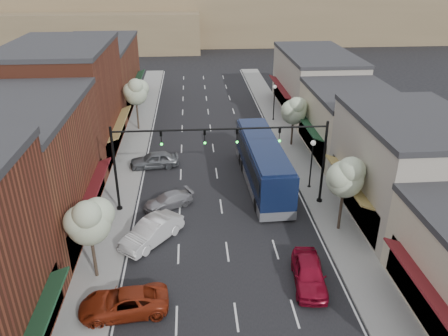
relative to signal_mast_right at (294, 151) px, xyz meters
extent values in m
plane|color=black|center=(-5.62, -8.00, -4.62)|extent=(160.00, 160.00, 0.00)
cube|color=gray|center=(-14.02, 10.50, -4.55)|extent=(2.80, 73.00, 0.15)
cube|color=gray|center=(2.78, 10.50, -4.55)|extent=(2.80, 73.00, 0.15)
cube|color=gray|center=(-12.62, 10.50, -4.55)|extent=(0.25, 73.00, 0.17)
cube|color=gray|center=(1.38, 10.50, -4.55)|extent=(0.25, 73.00, 0.17)
cube|color=brown|center=(-19.92, -2.00, -0.12)|extent=(9.00, 14.00, 9.00)
cube|color=#2D2D30|center=(-19.92, -2.00, 4.58)|extent=(9.20, 14.10, 0.40)
cube|color=black|center=(-15.72, -2.00, -3.02)|extent=(0.60, 11.90, 2.60)
cube|color=maroon|center=(-14.92, -2.00, -1.52)|extent=(1.07, 9.80, 0.49)
cube|color=brown|center=(-19.92, 12.00, 0.63)|extent=(9.00, 14.00, 10.50)
cube|color=#2D2D30|center=(-19.92, 12.00, 6.08)|extent=(9.20, 14.10, 0.40)
cube|color=black|center=(-15.72, 12.00, -3.02)|extent=(0.60, 11.90, 2.60)
cube|color=#9F8848|center=(-14.92, 12.00, -1.52)|extent=(1.07, 9.80, 0.49)
cube|color=brown|center=(-19.92, 28.00, -0.62)|extent=(9.00, 18.00, 8.00)
cube|color=#2D2D30|center=(-19.92, 28.00, 3.58)|extent=(9.20, 18.10, 0.40)
cube|color=black|center=(-15.72, 28.00, -3.02)|extent=(0.60, 15.30, 2.60)
cube|color=#193F25|center=(-14.92, 28.00, -1.52)|extent=(1.07, 12.60, 0.49)
cube|color=black|center=(4.48, -14.00, -3.02)|extent=(0.60, 10.20, 2.60)
cube|color=maroon|center=(3.68, -14.00, -1.52)|extent=(1.07, 8.40, 0.49)
cube|color=#A19A8A|center=(8.18, -2.00, -0.87)|extent=(8.00, 12.00, 7.50)
cube|color=#2D2D30|center=(8.18, -2.00, 3.08)|extent=(8.20, 12.10, 0.40)
cube|color=black|center=(4.48, -2.00, -3.02)|extent=(0.60, 10.20, 2.60)
cube|color=#9F8848|center=(3.68, -2.00, -1.52)|extent=(1.07, 8.40, 0.49)
cube|color=#C1B59A|center=(8.18, 10.00, -1.62)|extent=(8.00, 12.00, 6.00)
cube|color=#2D2D30|center=(8.18, 10.00, 1.58)|extent=(8.20, 12.10, 0.40)
cube|color=black|center=(4.48, 10.00, -3.02)|extent=(0.60, 10.20, 2.60)
cube|color=#193F25|center=(3.68, 10.00, -1.52)|extent=(1.07, 8.40, 0.49)
cube|color=#A19A8A|center=(8.18, 24.00, -1.12)|extent=(8.00, 16.00, 7.00)
cube|color=#2D2D30|center=(8.18, 24.00, 2.58)|extent=(8.20, 16.10, 0.40)
cube|color=black|center=(4.48, 24.00, -3.02)|extent=(0.60, 13.60, 2.60)
cube|color=maroon|center=(3.68, 24.00, -1.52)|extent=(1.07, 11.20, 0.49)
cube|color=#7A6647|center=(-5.62, 82.00, 1.38)|extent=(120.00, 30.00, 12.00)
cube|color=#7A6647|center=(-30.62, 70.00, -0.62)|extent=(50.00, 20.00, 8.00)
cylinder|color=black|center=(2.38, 0.00, -4.47)|extent=(0.44, 0.44, 0.30)
cylinder|color=black|center=(2.38, 0.00, -1.12)|extent=(0.20, 0.20, 7.00)
cylinder|color=black|center=(-1.62, 0.00, 1.98)|extent=(8.00, 0.14, 0.14)
imported|color=black|center=(-1.22, 0.00, 1.38)|extent=(0.18, 0.46, 1.10)
sphere|color=#19E533|center=(-1.22, -0.12, 0.96)|extent=(0.18, 0.18, 0.18)
imported|color=black|center=(-4.42, 0.00, 1.38)|extent=(0.18, 0.46, 1.10)
sphere|color=#19E533|center=(-4.42, -0.12, 0.96)|extent=(0.18, 0.18, 0.18)
cylinder|color=black|center=(-13.62, 0.00, -4.47)|extent=(0.44, 0.44, 0.30)
cylinder|color=black|center=(-13.62, 0.00, -1.12)|extent=(0.20, 0.20, 7.00)
cylinder|color=black|center=(-9.62, 0.00, 1.98)|extent=(8.00, 0.14, 0.14)
imported|color=black|center=(-10.02, 0.00, 1.38)|extent=(0.18, 0.46, 1.10)
sphere|color=#19E533|center=(-10.02, -0.12, 0.96)|extent=(0.18, 0.18, 0.18)
imported|color=black|center=(-6.82, 0.00, 1.38)|extent=(0.18, 0.46, 1.10)
sphere|color=#19E533|center=(-6.82, -0.12, 0.96)|extent=(0.18, 0.18, 0.18)
cylinder|color=#47382B|center=(2.68, -4.00, -2.77)|extent=(0.20, 0.20, 3.71)
sphere|color=#A9BE92|center=(2.68, -4.00, -0.45)|extent=(2.60, 2.60, 2.60)
sphere|color=#A9BE92|center=(3.18, -3.70, 0.02)|extent=(2.00, 2.00, 2.00)
sphere|color=#A9BE92|center=(2.28, -4.30, -0.10)|extent=(1.90, 1.90, 1.90)
sphere|color=#A9BE92|center=(2.78, -4.50, 0.48)|extent=(1.70, 1.70, 1.70)
cylinder|color=#47382B|center=(2.68, 12.00, -2.96)|extent=(0.20, 0.20, 3.33)
sphere|color=#A9BE92|center=(2.68, 12.00, -0.88)|extent=(2.60, 2.60, 2.60)
sphere|color=#A9BE92|center=(3.18, 12.30, -0.46)|extent=(2.00, 2.00, 2.00)
sphere|color=#A9BE92|center=(2.28, 11.70, -0.57)|extent=(1.90, 1.90, 1.90)
sphere|color=#A9BE92|center=(2.78, 11.50, -0.05)|extent=(1.70, 1.70, 1.70)
cylinder|color=#47382B|center=(-13.92, -8.00, -2.86)|extent=(0.20, 0.20, 3.52)
sphere|color=#A9BE92|center=(-13.92, -8.00, -0.66)|extent=(2.60, 2.60, 2.60)
sphere|color=#A9BE92|center=(-13.42, -7.70, -0.22)|extent=(2.00, 2.00, 2.00)
sphere|color=#A9BE92|center=(-14.32, -8.30, -0.33)|extent=(1.90, 1.90, 1.90)
sphere|color=#A9BE92|center=(-13.82, -8.50, 0.22)|extent=(1.70, 1.70, 1.70)
cylinder|color=#47382B|center=(-13.92, 18.00, -2.70)|extent=(0.20, 0.20, 3.84)
sphere|color=#A9BE92|center=(-13.92, 18.00, -0.30)|extent=(2.60, 2.60, 2.60)
sphere|color=#A9BE92|center=(-13.42, 18.30, 0.18)|extent=(2.00, 2.00, 2.00)
sphere|color=#A9BE92|center=(-14.32, 17.70, 0.06)|extent=(1.90, 1.90, 1.90)
sphere|color=#A9BE92|center=(-13.82, 17.50, 0.66)|extent=(1.70, 1.70, 1.70)
cylinder|color=black|center=(2.18, 2.50, -4.52)|extent=(0.28, 0.28, 0.20)
cylinder|color=black|center=(2.18, 2.50, -2.62)|extent=(0.12, 0.12, 4.00)
sphere|color=white|center=(2.18, 2.50, -0.40)|extent=(0.44, 0.44, 0.44)
cylinder|color=black|center=(2.18, 20.00, -4.52)|extent=(0.28, 0.28, 0.20)
cylinder|color=black|center=(2.18, 20.00, -2.62)|extent=(0.12, 0.12, 4.00)
sphere|color=white|center=(2.18, 20.00, -0.40)|extent=(0.44, 0.44, 0.44)
cube|color=#0E193A|center=(-1.76, 3.61, -2.52)|extent=(3.22, 12.96, 3.30)
cube|color=#595B60|center=(-1.76, 3.61, -4.03)|extent=(3.24, 12.98, 0.75)
cube|color=black|center=(-1.76, 3.61, -2.05)|extent=(3.24, 11.93, 1.18)
cube|color=#0E193A|center=(-1.76, 3.61, -0.82)|extent=(2.97, 12.44, 0.27)
cube|color=black|center=(-1.55, -2.78, -1.83)|extent=(2.23, 0.15, 1.29)
cylinder|color=black|center=(-2.88, -0.94, -4.06)|extent=(0.38, 1.13, 1.12)
cylinder|color=black|center=(-0.35, -0.85, -4.06)|extent=(0.38, 1.13, 1.12)
cylinder|color=black|center=(-3.16, 7.64, -4.06)|extent=(0.38, 1.13, 1.12)
cylinder|color=black|center=(-0.63, 7.72, -4.06)|extent=(0.38, 1.13, 1.12)
cylinder|color=black|center=(-3.11, 6.14, -4.06)|extent=(0.38, 1.13, 1.12)
cylinder|color=black|center=(-0.58, 6.22, -4.06)|extent=(0.38, 1.13, 1.12)
imported|color=maroon|center=(-0.97, -9.59, -3.84)|extent=(2.36, 4.79, 1.57)
imported|color=maroon|center=(-11.82, -11.15, -3.93)|extent=(5.17, 2.81, 1.37)
imported|color=silver|center=(-10.75, -4.42, -3.80)|extent=(4.51, 4.97, 1.65)
imported|color=#99999E|center=(-9.82, 0.25, -4.04)|extent=(4.32, 3.25, 1.16)
imported|color=slate|center=(-11.39, 7.74, -3.85)|extent=(4.75, 2.41, 1.55)
camera|label=1|loc=(-7.68, -30.08, 13.31)|focal=35.00mm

